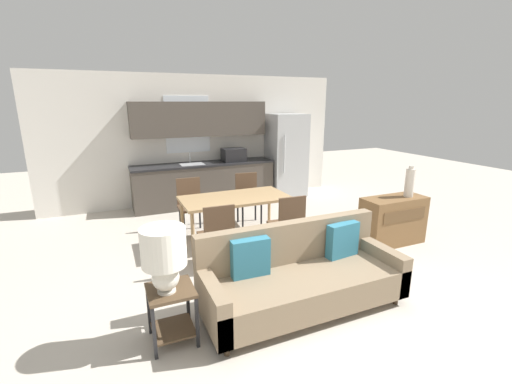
{
  "coord_description": "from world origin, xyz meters",
  "views": [
    {
      "loc": [
        -1.85,
        -2.65,
        2.15
      ],
      "look_at": [
        -0.03,
        1.5,
        0.95
      ],
      "focal_mm": 24.0,
      "sensor_mm": 36.0,
      "label": 1
    }
  ],
  "objects": [
    {
      "name": "dining_chair_far_left",
      "position": [
        -0.65,
        2.82,
        0.51
      ],
      "size": [
        0.43,
        0.43,
        0.91
      ],
      "rotation": [
        0.0,
        0.0,
        -0.02
      ],
      "color": "brown",
      "rests_on": "ground_plane"
    },
    {
      "name": "couch",
      "position": [
        -0.08,
        0.18,
        0.34
      ],
      "size": [
        2.16,
        0.8,
        0.88
      ],
      "color": "#3D2D1E",
      "rests_on": "ground_plane"
    },
    {
      "name": "wall_back",
      "position": [
        -0.0,
        4.63,
        1.35
      ],
      "size": [
        6.4,
        0.07,
        2.7
      ],
      "color": "silver",
      "rests_on": "ground_plane"
    },
    {
      "name": "refrigerator",
      "position": [
        1.94,
        4.24,
        0.94
      ],
      "size": [
        0.82,
        0.71,
        1.88
      ],
      "color": "#B7BABC",
      "rests_on": "ground_plane"
    },
    {
      "name": "dining_chair_far_right",
      "position": [
        0.4,
        2.82,
        0.51
      ],
      "size": [
        0.46,
        0.46,
        0.91
      ],
      "rotation": [
        0.0,
        0.0,
        -0.1
      ],
      "color": "brown",
      "rests_on": "ground_plane"
    },
    {
      "name": "vase",
      "position": [
        2.33,
        1.05,
        0.96
      ],
      "size": [
        0.14,
        0.14,
        0.48
      ],
      "color": "beige",
      "rests_on": "credenza"
    },
    {
      "name": "side_table",
      "position": [
        -1.45,
        0.16,
        0.35
      ],
      "size": [
        0.41,
        0.41,
        0.53
      ],
      "color": "brown",
      "rests_on": "ground_plane"
    },
    {
      "name": "kitchen_counter",
      "position": [
        0.01,
        4.33,
        0.84
      ],
      "size": [
        2.98,
        0.65,
        2.15
      ],
      "color": "#4C443D",
      "rests_on": "ground_plane"
    },
    {
      "name": "dining_chair_near_left",
      "position": [
        -0.65,
        1.32,
        0.51
      ],
      "size": [
        0.43,
        0.43,
        0.91
      ],
      "rotation": [
        0.0,
        0.0,
        3.11
      ],
      "color": "brown",
      "rests_on": "ground_plane"
    },
    {
      "name": "table_lamp",
      "position": [
        -1.49,
        0.13,
        0.89
      ],
      "size": [
        0.39,
        0.39,
        0.6
      ],
      "color": "silver",
      "rests_on": "side_table"
    },
    {
      "name": "dining_chair_near_right",
      "position": [
        0.39,
        1.32,
        0.51
      ],
      "size": [
        0.44,
        0.44,
        0.91
      ],
      "rotation": [
        0.0,
        0.0,
        3.1
      ],
      "color": "brown",
      "rests_on": "ground_plane"
    },
    {
      "name": "credenza",
      "position": [
        2.1,
        1.08,
        0.37
      ],
      "size": [
        1.01,
        0.44,
        0.74
      ],
      "color": "brown",
      "rests_on": "ground_plane"
    },
    {
      "name": "dining_table",
      "position": [
        -0.13,
        2.06,
        0.68
      ],
      "size": [
        1.62,
        0.83,
        0.75
      ],
      "color": "tan",
      "rests_on": "ground_plane"
    },
    {
      "name": "ground_plane",
      "position": [
        0.0,
        0.0,
        0.0
      ],
      "size": [
        20.0,
        20.0,
        0.0
      ],
      "primitive_type": "plane",
      "color": "beige"
    }
  ]
}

